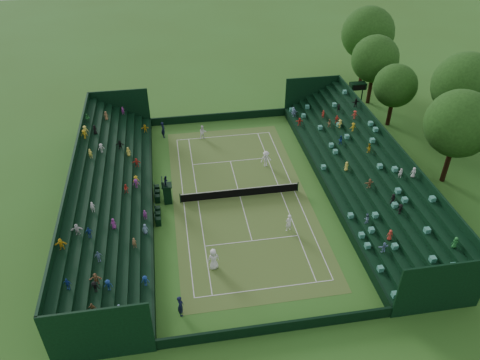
{
  "coord_description": "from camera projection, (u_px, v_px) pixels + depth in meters",
  "views": [
    {
      "loc": [
        -5.94,
        -35.77,
        27.79
      ],
      "look_at": [
        0.0,
        0.0,
        2.0
      ],
      "focal_mm": 35.0,
      "sensor_mm": 36.0,
      "label": 1
    }
  ],
  "objects": [
    {
      "name": "north_grandstand",
      "position": [
        365.0,
        172.0,
        46.45
      ],
      "size": [
        6.6,
        32.0,
        4.9
      ],
      "color": "black",
      "rests_on": "ground"
    },
    {
      "name": "court_surface",
      "position": [
        240.0,
        197.0,
        45.65
      ],
      "size": [
        12.97,
        26.77,
        0.01
      ],
      "primitive_type": "cube",
      "color": "#387C29",
      "rests_on": "ground"
    },
    {
      "name": "tennis_net",
      "position": [
        240.0,
        192.0,
        45.35
      ],
      "size": [
        11.67,
        0.1,
        1.06
      ],
      "color": "black",
      "rests_on": "ground"
    },
    {
      "name": "perimeter_wall_south",
      "position": [
        277.0,
        328.0,
        32.6
      ],
      "size": [
        17.17,
        0.2,
        1.0
      ],
      "primitive_type": "cube",
      "color": "black",
      "rests_on": "ground"
    },
    {
      "name": "courtside_chairs",
      "position": [
        157.0,
        204.0,
        43.99
      ],
      "size": [
        0.52,
        5.49,
        1.13
      ],
      "color": "black",
      "rests_on": "ground"
    },
    {
      "name": "player_far_west",
      "position": [
        203.0,
        132.0,
        54.24
      ],
      "size": [
        0.91,
        0.75,
        1.72
      ],
      "primitive_type": "imported",
      "rotation": [
        0.0,
        0.0,
        0.13
      ],
      "color": "white",
      "rests_on": "ground"
    },
    {
      "name": "player_near_east",
      "position": [
        289.0,
        223.0,
        41.14
      ],
      "size": [
        0.76,
        0.64,
        1.77
      ],
      "primitive_type": "imported",
      "rotation": [
        0.0,
        0.0,
        3.53
      ],
      "color": "white",
      "rests_on": "ground"
    },
    {
      "name": "line_judge_south",
      "position": [
        181.0,
        306.0,
        33.62
      ],
      "size": [
        0.46,
        0.69,
        1.86
      ],
      "primitive_type": "imported",
      "rotation": [
        0.0,
        0.0,
        1.6
      ],
      "color": "black",
      "rests_on": "ground"
    },
    {
      "name": "scoreboard_tower",
      "position": [
        358.0,
        87.0,
        59.07
      ],
      "size": [
        2.0,
        1.0,
        3.7
      ],
      "color": "black",
      "rests_on": "ground"
    },
    {
      "name": "perimeter_wall_west",
      "position": [
        152.0,
        201.0,
        44.23
      ],
      "size": [
        0.2,
        31.77,
        1.0
      ],
      "primitive_type": "cube",
      "color": "black",
      "rests_on": "ground"
    },
    {
      "name": "perimeter_wall_east",
      "position": [
        324.0,
        184.0,
        46.5
      ],
      "size": [
        0.2,
        31.77,
        1.0
      ],
      "primitive_type": "cube",
      "color": "black",
      "rests_on": "ground"
    },
    {
      "name": "tree_row",
      "position": [
        422.0,
        79.0,
        52.73
      ],
      "size": [
        11.71,
        36.98,
        10.85
      ],
      "color": "black",
      "rests_on": "ground"
    },
    {
      "name": "umpire_chair",
      "position": [
        167.0,
        191.0,
        44.17
      ],
      "size": [
        0.97,
        0.97,
        3.06
      ],
      "color": "black",
      "rests_on": "ground"
    },
    {
      "name": "perimeter_wall_north",
      "position": [
        219.0,
        117.0,
        58.14
      ],
      "size": [
        17.17,
        0.2,
        1.0
      ],
      "primitive_type": "cube",
      "color": "black",
      "rests_on": "ground"
    },
    {
      "name": "line_judge_north",
      "position": [
        163.0,
        130.0,
        54.52
      ],
      "size": [
        0.57,
        0.78,
        1.96
      ],
      "primitive_type": "imported",
      "rotation": [
        0.0,
        0.0,
        1.72
      ],
      "color": "black",
      "rests_on": "ground"
    },
    {
      "name": "ground",
      "position": [
        240.0,
        197.0,
        45.66
      ],
      "size": [
        160.0,
        160.0,
        0.0
      ],
      "primitive_type": "plane",
      "color": "#36651F",
      "rests_on": "ground"
    },
    {
      "name": "south_grandstand",
      "position": [
        105.0,
        197.0,
        43.07
      ],
      "size": [
        6.6,
        32.0,
        4.9
      ],
      "color": "black",
      "rests_on": "ground"
    },
    {
      "name": "player_near_west",
      "position": [
        214.0,
        259.0,
        37.33
      ],
      "size": [
        1.09,
        0.83,
        1.99
      ],
      "primitive_type": "imported",
      "rotation": [
        0.0,
        0.0,
        3.36
      ],
      "color": "white",
      "rests_on": "ground"
    },
    {
      "name": "player_far_east",
      "position": [
        266.0,
        159.0,
        49.54
      ],
      "size": [
        1.29,
        0.9,
        1.82
      ],
      "primitive_type": "imported",
      "rotation": [
        0.0,
        0.0,
        0.2
      ],
      "color": "white",
      "rests_on": "ground"
    }
  ]
}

